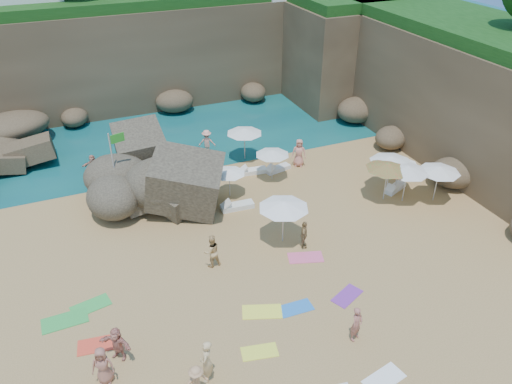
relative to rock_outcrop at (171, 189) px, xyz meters
name	(u,v)px	position (x,y,z in m)	size (l,w,h in m)	color
ground	(242,263)	(1.49, -8.41, 0.00)	(120.00, 120.00, 0.00)	tan
seawater	(131,80)	(1.49, 21.59, 0.00)	(120.00, 120.00, 0.00)	#0C4751
cliff_back	(159,50)	(3.49, 16.59, 4.00)	(44.00, 8.00, 8.00)	brown
cliff_right	(449,86)	(20.49, -0.41, 4.00)	(8.00, 30.00, 8.00)	brown
cliff_corner	(338,47)	(18.49, 11.59, 4.00)	(10.00, 12.00, 8.00)	brown
rock_promontory	(7,163)	(-9.51, 7.59, 0.00)	(12.00, 7.00, 2.00)	brown
rock_outcrop	(171,189)	(0.00, 0.00, 0.00)	(8.52, 6.39, 3.41)	brown
flag_pole	(115,160)	(-3.10, -0.51, 2.93)	(0.89, 0.26, 4.59)	silver
parasol_0	(244,131)	(5.72, 1.98, 2.12)	(2.44, 2.44, 2.31)	silver
parasol_1	(229,171)	(3.11, -2.16, 1.70)	(1.96, 1.96, 1.85)	silver
parasol_2	(272,152)	(6.34, -1.24, 1.88)	(2.17, 2.17, 2.05)	silver
parasol_3	(391,159)	(12.27, -5.36, 2.22)	(2.56, 2.56, 2.42)	silver
parasol_4	(399,162)	(12.67, -5.66, 2.06)	(2.37, 2.37, 2.24)	silver
parasol_5	(203,175)	(1.47, -2.23, 1.82)	(2.10, 2.10, 1.99)	silver
parasol_6	(388,166)	(11.54, -6.09, 2.27)	(2.62, 2.62, 2.47)	silver
parasol_7	(440,169)	(14.23, -7.35, 2.13)	(2.45, 2.45, 2.32)	silver
parasol_9	(284,205)	(4.13, -7.54, 2.29)	(2.64, 2.64, 2.50)	silver
parasol_11	(408,169)	(12.47, -6.70, 2.20)	(2.53, 2.53, 2.39)	silver
lounger_0	(278,169)	(7.14, -0.43, 0.14)	(1.76, 0.59, 0.27)	silver
lounger_1	(285,211)	(5.41, -5.18, 0.13)	(1.67, 0.56, 0.26)	silver
lounger_2	(253,171)	(5.47, -0.10, 0.14)	(1.84, 0.61, 0.29)	white
lounger_3	(237,206)	(3.03, -3.66, 0.15)	(1.93, 0.64, 0.30)	white
lounger_4	(399,174)	(14.08, -4.14, 0.15)	(1.88, 0.63, 0.29)	white
lounger_5	(395,188)	(12.83, -5.48, 0.13)	(1.70, 0.57, 0.26)	white
towel_3	(65,321)	(-7.07, -9.10, 0.02)	(1.93, 0.97, 0.03)	green
towel_4	(262,312)	(1.06, -11.91, 0.02)	(1.76, 0.88, 0.03)	#FCFF43
towel_6	(347,296)	(5.08, -12.50, 0.01)	(1.57, 0.78, 0.03)	purple
towel_7	(99,344)	(-5.88, -11.02, 0.02)	(1.70, 0.85, 0.03)	#EF422A
towel_8	(296,308)	(2.54, -12.28, 0.01)	(1.54, 0.77, 0.03)	blue
towel_9	(306,257)	(4.61, -9.27, 0.02)	(1.77, 0.88, 0.03)	#EB5B8C
towel_11	(91,306)	(-5.91, -8.60, 0.02)	(1.71, 0.85, 0.03)	green
towel_12	(260,352)	(0.09, -13.93, 0.01)	(1.48, 0.74, 0.03)	#F3FA41
towel_13	(384,379)	(3.98, -16.97, 0.01)	(1.66, 0.83, 0.03)	white
person_stand_1	(212,251)	(0.04, -8.01, 0.89)	(0.86, 0.67, 1.77)	tan
person_stand_2	(207,142)	(3.57, 3.67, 0.91)	(1.18, 0.49, 1.83)	#F9A48D
person_stand_3	(304,235)	(4.91, -8.43, 0.79)	(0.92, 0.38, 1.57)	olive
person_stand_4	(299,153)	(8.72, -0.30, 0.96)	(0.94, 0.51, 1.93)	tan
person_stand_5	(93,165)	(-4.18, 3.61, 0.73)	(1.36, 0.39, 1.47)	tan
person_stand_6	(207,361)	(-2.24, -14.33, 0.97)	(0.71, 0.46, 1.94)	#DBB67C
person_lie_2	(106,377)	(-5.86, -12.96, 0.23)	(0.83, 1.70, 0.45)	#9E604F
person_lie_3	(119,354)	(-5.19, -12.01, 0.21)	(1.43, 1.54, 0.41)	tan
person_lie_4	(355,335)	(4.02, -14.81, 0.20)	(0.60, 1.65, 0.39)	#AA6355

